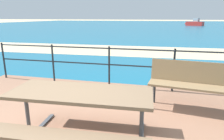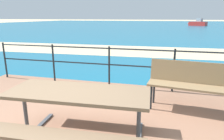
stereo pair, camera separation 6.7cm
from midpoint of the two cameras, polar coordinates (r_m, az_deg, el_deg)
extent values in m
cube|color=#196B8E|center=(42.17, 12.07, 12.29)|extent=(90.00, 90.00, 0.01)
cube|color=beige|center=(10.35, 6.73, 5.42)|extent=(54.07, 4.85, 0.01)
cube|color=#7A6047|center=(2.52, -9.71, -6.42)|extent=(1.79, 0.76, 0.04)
cube|color=#7A6047|center=(2.20, -14.34, -18.15)|extent=(1.77, 0.35, 0.04)
cube|color=#7A6047|center=(3.09, -6.11, -7.70)|extent=(1.77, 0.35, 0.04)
cylinder|color=#4C5156|center=(2.99, -23.45, -11.52)|extent=(0.05, 0.05, 0.73)
cube|color=#4C5156|center=(3.16, -22.77, -17.22)|extent=(0.13, 1.33, 0.03)
cylinder|color=#4C5156|center=(2.54, 7.57, -15.24)|extent=(0.05, 0.05, 0.73)
cube|color=#8C704C|center=(3.74, 21.62, -4.33)|extent=(1.55, 0.59, 0.04)
cube|color=#8C704C|center=(3.86, 21.90, -0.51)|extent=(1.51, 0.25, 0.38)
cylinder|color=#1E2328|center=(3.72, 10.75, -7.46)|extent=(0.04, 0.04, 0.47)
cylinder|color=#1E2328|center=(4.00, 11.51, -5.90)|extent=(0.04, 0.04, 0.47)
cylinder|color=#1E2328|center=(6.21, -28.62, 2.39)|extent=(0.04, 0.04, 0.97)
cylinder|color=#1E2328|center=(5.34, -16.72, 1.83)|extent=(0.04, 0.04, 0.97)
cylinder|color=#1E2328|center=(4.79, -1.21, 0.99)|extent=(0.04, 0.04, 0.97)
cylinder|color=#1E2328|center=(4.65, 16.67, -0.06)|extent=(0.04, 0.04, 0.97)
cylinder|color=#1E2328|center=(4.70, -1.24, 6.14)|extent=(5.90, 0.03, 0.03)
cylinder|color=#1E2328|center=(4.77, -1.21, 1.56)|extent=(5.90, 0.03, 0.03)
cube|color=red|center=(42.55, 22.41, 12.06)|extent=(3.39, 2.73, 0.77)
cube|color=#A5A8AD|center=(42.46, 22.80, 12.97)|extent=(1.30, 1.37, 0.63)
cone|color=red|center=(43.18, 20.14, 12.29)|extent=(0.77, 0.84, 0.69)
camera|label=1|loc=(0.03, -90.40, -0.11)|focal=32.20mm
camera|label=2|loc=(0.03, 89.60, 0.11)|focal=32.20mm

